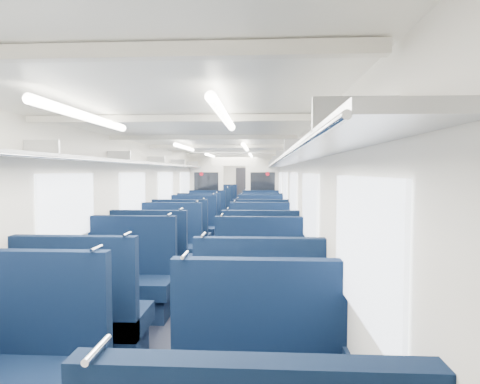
# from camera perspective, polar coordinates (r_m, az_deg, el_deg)

# --- Properties ---
(floor) EXTENTS (2.80, 18.00, 0.01)m
(floor) POSITION_cam_1_polar(r_m,az_deg,el_deg) (9.80, -1.85, -7.73)
(floor) COLOR black
(floor) RESTS_ON ground
(ceiling) EXTENTS (2.80, 18.00, 0.01)m
(ceiling) POSITION_cam_1_polar(r_m,az_deg,el_deg) (9.65, -1.88, 6.12)
(ceiling) COLOR white
(ceiling) RESTS_ON wall_left
(wall_left) EXTENTS (0.02, 18.00, 2.35)m
(wall_left) POSITION_cam_1_polar(r_m,az_deg,el_deg) (9.88, -9.98, -0.82)
(wall_left) COLOR silver
(wall_left) RESTS_ON floor
(dado_left) EXTENTS (0.03, 17.90, 0.70)m
(dado_left) POSITION_cam_1_polar(r_m,az_deg,el_deg) (9.96, -9.85, -5.56)
(dado_left) COLOR black
(dado_left) RESTS_ON floor
(wall_right) EXTENTS (0.02, 18.00, 2.35)m
(wall_right) POSITION_cam_1_polar(r_m,az_deg,el_deg) (9.63, 6.46, -0.88)
(wall_right) COLOR silver
(wall_right) RESTS_ON floor
(dado_right) EXTENTS (0.03, 17.90, 0.70)m
(dado_right) POSITION_cam_1_polar(r_m,az_deg,el_deg) (9.72, 6.34, -5.74)
(dado_right) COLOR black
(dado_right) RESTS_ON floor
(wall_far) EXTENTS (2.80, 0.02, 2.35)m
(wall_far) POSITION_cam_1_polar(r_m,az_deg,el_deg) (18.63, 0.58, 1.00)
(wall_far) COLOR silver
(wall_far) RESTS_ON floor
(luggage_rack_left) EXTENTS (0.36, 17.40, 0.18)m
(luggage_rack_left) POSITION_cam_1_polar(r_m,az_deg,el_deg) (9.82, -8.96, 3.83)
(luggage_rack_left) COLOR #B2B5BA
(luggage_rack_left) RESTS_ON wall_left
(luggage_rack_right) EXTENTS (0.36, 17.40, 0.18)m
(luggage_rack_right) POSITION_cam_1_polar(r_m,az_deg,el_deg) (9.60, 5.37, 3.87)
(luggage_rack_right) COLOR #B2B5BA
(luggage_rack_right) RESTS_ON wall_right
(windows) EXTENTS (2.78, 15.60, 0.75)m
(windows) POSITION_cam_1_polar(r_m,az_deg,el_deg) (9.19, -2.12, 0.48)
(windows) COLOR white
(windows) RESTS_ON wall_left
(ceiling_fittings) EXTENTS (2.70, 16.06, 0.11)m
(ceiling_fittings) POSITION_cam_1_polar(r_m,az_deg,el_deg) (9.39, -2.02, 5.84)
(ceiling_fittings) COLOR white
(ceiling_fittings) RESTS_ON ceiling
(end_door) EXTENTS (0.75, 0.06, 2.00)m
(end_door) POSITION_cam_1_polar(r_m,az_deg,el_deg) (18.57, 0.57, 0.45)
(end_door) COLOR black
(end_door) RESTS_ON floor
(bulkhead) EXTENTS (2.80, 0.10, 2.35)m
(bulkhead) POSITION_cam_1_polar(r_m,az_deg,el_deg) (12.19, -0.81, 0.21)
(bulkhead) COLOR white
(bulkhead) RESTS_ON floor
(seat_2) EXTENTS (1.15, 0.64, 1.28)m
(seat_2) POSITION_cam_1_polar(r_m,az_deg,el_deg) (3.39, -29.24, -22.28)
(seat_2) COLOR #0B1A35
(seat_2) RESTS_ON floor
(seat_4) EXTENTS (1.15, 0.64, 1.28)m
(seat_4) POSITION_cam_1_polar(r_m,az_deg,el_deg) (4.17, -21.80, -17.23)
(seat_4) COLOR #0B1A35
(seat_4) RESTS_ON floor
(seat_5) EXTENTS (1.15, 0.64, 1.28)m
(seat_5) POSITION_cam_1_polar(r_m,az_deg,el_deg) (3.82, 2.81, -18.97)
(seat_5) COLOR #0B1A35
(seat_5) RESTS_ON floor
(seat_6) EXTENTS (1.15, 0.64, 1.28)m
(seat_6) POSITION_cam_1_polar(r_m,az_deg,el_deg) (5.30, -15.83, -12.77)
(seat_6) COLOR #0B1A35
(seat_6) RESTS_ON floor
(seat_7) EXTENTS (1.15, 0.64, 1.28)m
(seat_7) POSITION_cam_1_polar(r_m,az_deg,el_deg) (5.01, 2.91, -13.56)
(seat_7) COLOR #0B1A35
(seat_7) RESTS_ON floor
(seat_8) EXTENTS (1.15, 0.64, 1.28)m
(seat_8) POSITION_cam_1_polar(r_m,az_deg,el_deg) (6.27, -12.64, -10.24)
(seat_8) COLOR #0B1A35
(seat_8) RESTS_ON floor
(seat_9) EXTENTS (1.15, 0.64, 1.28)m
(seat_9) POSITION_cam_1_polar(r_m,az_deg,el_deg) (6.09, 2.97, -10.57)
(seat_9) COLOR #0B1A35
(seat_9) RESTS_ON floor
(seat_10) EXTENTS (1.15, 0.64, 1.28)m
(seat_10) POSITION_cam_1_polar(r_m,az_deg,el_deg) (7.33, -10.22, -8.29)
(seat_10) COLOR #0B1A35
(seat_10) RESTS_ON floor
(seat_11) EXTENTS (1.15, 0.64, 1.28)m
(seat_11) POSITION_cam_1_polar(r_m,az_deg,el_deg) (7.29, 3.00, -8.31)
(seat_11) COLOR #0B1A35
(seat_11) RESTS_ON floor
(seat_12) EXTENTS (1.15, 0.64, 1.28)m
(seat_12) POSITION_cam_1_polar(r_m,az_deg,el_deg) (8.39, -8.47, -6.85)
(seat_12) COLOR #0B1A35
(seat_12) RESTS_ON floor
(seat_13) EXTENTS (1.15, 0.64, 1.28)m
(seat_13) POSITION_cam_1_polar(r_m,az_deg,el_deg) (8.35, 3.03, -6.86)
(seat_13) COLOR #0B1A35
(seat_13) RESTS_ON floor
(seat_14) EXTENTS (1.15, 0.64, 1.28)m
(seat_14) POSITION_cam_1_polar(r_m,az_deg,el_deg) (9.62, -6.93, -5.57)
(seat_14) COLOR #0B1A35
(seat_14) RESTS_ON floor
(seat_15) EXTENTS (1.15, 0.64, 1.28)m
(seat_15) POSITION_cam_1_polar(r_m,az_deg,el_deg) (9.61, 3.05, -5.56)
(seat_15) COLOR #0B1A35
(seat_15) RESTS_ON floor
(seat_16) EXTENTS (1.15, 0.64, 1.28)m
(seat_16) POSITION_cam_1_polar(r_m,az_deg,el_deg) (10.72, -5.87, -4.68)
(seat_16) COLOR #0B1A35
(seat_16) RESTS_ON floor
(seat_17) EXTENTS (1.15, 0.64, 1.28)m
(seat_17) POSITION_cam_1_polar(r_m,az_deg,el_deg) (10.66, 3.07, -4.71)
(seat_17) COLOR #0B1A35
(seat_17) RESTS_ON floor
(seat_18) EXTENTS (1.15, 0.64, 1.28)m
(seat_18) POSITION_cam_1_polar(r_m,az_deg,el_deg) (11.91, -4.95, -3.91)
(seat_18) COLOR #0B1A35
(seat_18) RESTS_ON floor
(seat_19) EXTENTS (1.15, 0.64, 1.28)m
(seat_19) POSITION_cam_1_polar(r_m,az_deg,el_deg) (11.83, 3.08, -3.94)
(seat_19) COLOR #0B1A35
(seat_19) RESTS_ON floor
(seat_20) EXTENTS (1.15, 0.64, 1.28)m
(seat_20) POSITION_cam_1_polar(r_m,az_deg,el_deg) (13.98, -3.73, -2.88)
(seat_20) COLOR #0B1A35
(seat_20) RESTS_ON floor
(seat_21) EXTENTS (1.15, 0.64, 1.28)m
(seat_21) POSITION_cam_1_polar(r_m,az_deg,el_deg) (13.81, 3.10, -2.95)
(seat_21) COLOR #0B1A35
(seat_21) RESTS_ON floor
(seat_22) EXTENTS (1.15, 0.64, 1.28)m
(seat_22) POSITION_cam_1_polar(r_m,az_deg,el_deg) (15.05, -3.23, -2.46)
(seat_22) COLOR #0B1A35
(seat_22) RESTS_ON floor
(seat_23) EXTENTS (1.15, 0.64, 1.28)m
(seat_23) POSITION_cam_1_polar(r_m,az_deg,el_deg) (15.00, 3.10, -2.48)
(seat_23) COLOR #0B1A35
(seat_23) RESTS_ON floor
(seat_24) EXTENTS (1.15, 0.64, 1.28)m
(seat_24) POSITION_cam_1_polar(r_m,az_deg,el_deg) (16.19, -2.78, -2.07)
(seat_24) COLOR #0B1A35
(seat_24) RESTS_ON floor
(seat_25) EXTENTS (1.15, 0.64, 1.28)m
(seat_25) POSITION_cam_1_polar(r_m,az_deg,el_deg) (16.16, 3.11, -2.08)
(seat_25) COLOR #0B1A35
(seat_25) RESTS_ON floor
(seat_26) EXTENTS (1.15, 0.64, 1.28)m
(seat_26) POSITION_cam_1_polar(r_m,az_deg,el_deg) (17.22, -2.42, -1.77)
(seat_26) COLOR #0B1A35
(seat_26) RESTS_ON floor
(seat_27) EXTENTS (1.15, 0.64, 1.28)m
(seat_27) POSITION_cam_1_polar(r_m,az_deg,el_deg) (17.16, 3.12, -1.79)
(seat_27) COLOR #0B1A35
(seat_27) RESTS_ON floor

